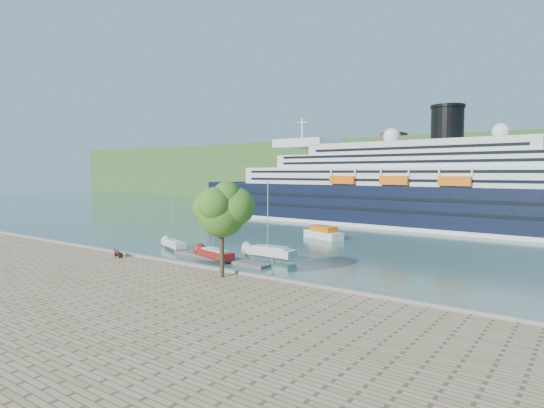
{
  "coord_description": "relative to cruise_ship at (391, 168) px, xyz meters",
  "views": [
    {
      "loc": [
        45.43,
        -34.94,
        11.25
      ],
      "look_at": [
        -1.73,
        30.0,
        5.64
      ],
      "focal_mm": 30.0,
      "sensor_mm": 36.0,
      "label": 1
    }
  ],
  "objects": [
    {
      "name": "ground",
      "position": [
        -9.27,
        -57.72,
        -12.17
      ],
      "size": [
        400.0,
        400.0,
        0.0
      ],
      "primitive_type": "plane",
      "color": "#325A57",
      "rests_on": "ground"
    },
    {
      "name": "far_hillside",
      "position": [
        -9.27,
        87.28,
        -0.17
      ],
      "size": [
        400.0,
        50.0,
        24.0
      ],
      "primitive_type": "cube",
      "color": "#325F26",
      "rests_on": "ground"
    },
    {
      "name": "quay_coping",
      "position": [
        -9.27,
        -57.92,
        -11.02
      ],
      "size": [
        220.0,
        0.5,
        0.3
      ],
      "primitive_type": "cube",
      "color": "slate",
      "rests_on": "promenade"
    },
    {
      "name": "cruise_ship",
      "position": [
        0.0,
        0.0,
        0.0
      ],
      "size": [
        108.97,
        20.32,
        24.34
      ],
      "primitive_type": null,
      "rotation": [
        0.0,
        0.0,
        -0.04
      ],
      "color": "black",
      "rests_on": "ground"
    },
    {
      "name": "park_bench",
      "position": [
        -10.79,
        -59.6,
        -10.63
      ],
      "size": [
        1.83,
        1.16,
        1.09
      ],
      "primitive_type": null,
      "rotation": [
        0.0,
        0.0,
        -0.29
      ],
      "color": "#482114",
      "rests_on": "promenade"
    },
    {
      "name": "promenade_tree",
      "position": [
        6.43,
        -60.04,
        -6.09
      ],
      "size": [
        6.13,
        6.13,
        10.16
      ],
      "primitive_type": null,
      "color": "#2F6119",
      "rests_on": "promenade"
    },
    {
      "name": "floating_pontoon",
      "position": [
        -3.42,
        -49.73,
        -11.99
      ],
      "size": [
        16.62,
        3.61,
        0.37
      ],
      "primitive_type": null,
      "rotation": [
        0.0,
        0.0,
        -0.1
      ],
      "color": "slate",
      "rests_on": "ground"
    },
    {
      "name": "sailboat_white_near",
      "position": [
        -13.77,
        -48.09,
        -8.09
      ],
      "size": [
        6.52,
        3.99,
        8.16
      ],
      "primitive_type": null,
      "rotation": [
        0.0,
        0.0,
        -0.38
      ],
      "color": "silver",
      "rests_on": "ground"
    },
    {
      "name": "sailboat_red",
      "position": [
        -3.22,
        -50.72,
        -7.75
      ],
      "size": [
        7.11,
        3.58,
        8.85
      ],
      "primitive_type": null,
      "rotation": [
        0.0,
        0.0,
        -0.26
      ],
      "color": "maroon",
      "rests_on": "ground"
    },
    {
      "name": "sailboat_white_far",
      "position": [
        1.93,
        -45.75,
        -7.32
      ],
      "size": [
        7.56,
        2.25,
        9.71
      ],
      "primitive_type": null,
      "rotation": [
        0.0,
        0.0,
        -0.02
      ],
      "color": "silver",
      "rests_on": "ground"
    },
    {
      "name": "tender_launch",
      "position": [
        -1.93,
        -25.32,
        -11.11
      ],
      "size": [
        8.13,
        5.17,
        2.13
      ],
      "primitive_type": null,
      "rotation": [
        0.0,
        0.0,
        -0.36
      ],
      "color": "orange",
      "rests_on": "ground"
    }
  ]
}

